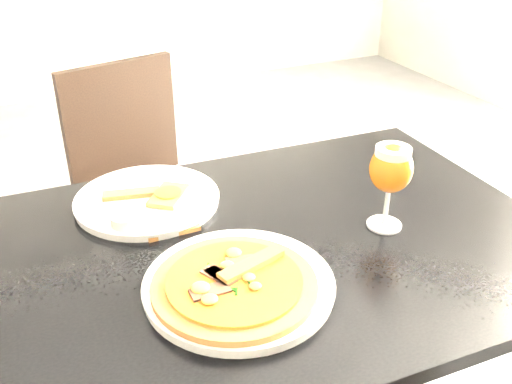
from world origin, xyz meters
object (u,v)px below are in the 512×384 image
dining_table (260,280)px  pizza (235,283)px  beer_glass (391,169)px  chair_far (144,188)px

dining_table → pizza: 0.21m
pizza → dining_table: bearing=50.6°
dining_table → pizza: size_ratio=4.28×
pizza → beer_glass: beer_glass is taller
dining_table → beer_glass: (0.26, -0.05, 0.22)m
dining_table → beer_glass: beer_glass is taller
chair_far → beer_glass: 0.99m
chair_far → beer_glass: size_ratio=4.82×
pizza → beer_glass: (0.37, 0.08, 0.10)m
pizza → chair_far: bearing=86.6°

